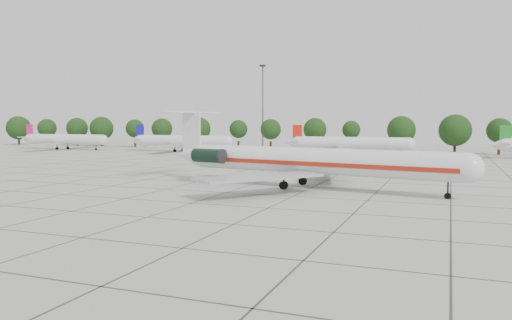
# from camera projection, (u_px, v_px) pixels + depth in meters

# --- Properties ---
(ground) EXTENTS (260.00, 260.00, 0.00)m
(ground) POSITION_uv_depth(u_px,v_px,m) (226.00, 193.00, 57.06)
(ground) COLOR #B2B2AB
(ground) RESTS_ON ground
(apron_joints) EXTENTS (170.00, 170.00, 0.02)m
(apron_joints) POSITION_uv_depth(u_px,v_px,m) (270.00, 179.00, 71.00)
(apron_joints) COLOR #383838
(apron_joints) RESTS_ON ground
(main_airliner) EXTENTS (40.72, 31.70, 9.64)m
(main_airliner) POSITION_uv_depth(u_px,v_px,m) (298.00, 160.00, 61.49)
(main_airliner) COLOR silver
(main_airliner) RESTS_ON ground
(bg_airliner_a) EXTENTS (28.24, 27.20, 7.40)m
(bg_airliner_a) POSITION_uv_depth(u_px,v_px,m) (64.00, 140.00, 147.15)
(bg_airliner_a) COLOR silver
(bg_airliner_a) RESTS_ON ground
(bg_airliner_b) EXTENTS (28.24, 27.20, 7.40)m
(bg_airliner_b) POSITION_uv_depth(u_px,v_px,m) (181.00, 141.00, 135.96)
(bg_airliner_b) COLOR silver
(bg_airliner_b) RESTS_ON ground
(bg_airliner_c) EXTENTS (28.24, 27.20, 7.40)m
(bg_airliner_c) POSITION_uv_depth(u_px,v_px,m) (350.00, 143.00, 120.69)
(bg_airliner_c) COLOR silver
(bg_airliner_c) RESTS_ON ground
(tree_line) EXTENTS (249.86, 8.44, 10.22)m
(tree_line) POSITION_uv_depth(u_px,v_px,m) (315.00, 130.00, 139.81)
(tree_line) COLOR #332114
(tree_line) RESTS_ON ground
(floodlight_mast) EXTENTS (1.60, 1.60, 25.45)m
(floodlight_mast) POSITION_uv_depth(u_px,v_px,m) (263.00, 102.00, 152.32)
(floodlight_mast) COLOR slate
(floodlight_mast) RESTS_ON ground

